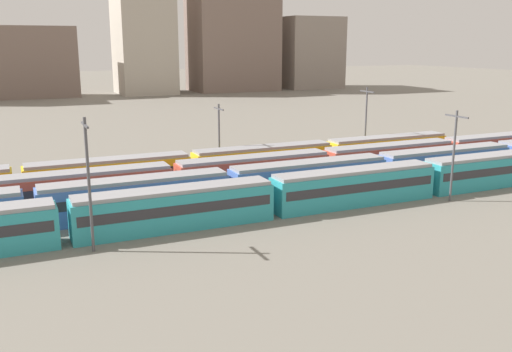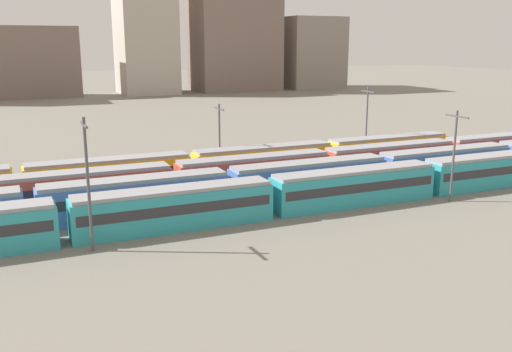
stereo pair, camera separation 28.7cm
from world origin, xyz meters
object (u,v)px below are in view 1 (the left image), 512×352
(catenary_pole_0, at_px, (454,151))
(train_track_3, at_px, (191,167))
(catenary_pole_1, at_px, (366,120))
(train_track_1, at_px, (381,170))
(train_track_0, at_px, (427,178))
(catenary_pole_3, at_px, (219,135))
(train_track_2, at_px, (325,165))
(catenary_pole_2, at_px, (89,179))

(catenary_pole_0, bearing_deg, train_track_3, 140.20)
(catenary_pole_1, bearing_deg, train_track_1, -117.80)
(train_track_0, relative_size, catenary_pole_3, 12.63)
(train_track_0, xyz_separation_m, catenary_pole_1, (4.65, 18.45, 3.78))
(train_track_0, height_order, train_track_1, same)
(train_track_2, distance_m, catenary_pole_1, 14.36)
(train_track_0, distance_m, catenary_pole_1, 19.40)
(train_track_0, relative_size, train_track_3, 1.51)
(train_track_0, xyz_separation_m, catenary_pole_3, (-17.30, 18.34, 3.08))
(catenary_pole_1, bearing_deg, catenary_pole_3, -179.70)
(train_track_3, height_order, catenary_pole_3, catenary_pole_3)
(train_track_0, bearing_deg, train_track_2, 122.49)
(train_track_0, xyz_separation_m, train_track_1, (-2.34, 5.20, 0.00))
(train_track_1, distance_m, catenary_pole_3, 20.15)
(train_track_0, distance_m, catenary_pole_3, 25.39)
(train_track_2, relative_size, catenary_pole_2, 10.48)
(catenary_pole_1, relative_size, catenary_pole_2, 0.96)
(train_track_2, height_order, catenary_pole_0, catenary_pole_0)
(train_track_1, xyz_separation_m, catenary_pole_1, (6.99, 13.25, 3.78))
(train_track_0, distance_m, catenary_pole_0, 4.61)
(train_track_0, bearing_deg, catenary_pole_0, -80.86)
(train_track_1, height_order, train_track_2, same)
(catenary_pole_1, relative_size, catenary_pole_3, 1.15)
(train_track_3, relative_size, catenary_pole_1, 7.28)
(train_track_0, bearing_deg, train_track_3, 144.57)
(catenary_pole_0, bearing_deg, train_track_1, 108.88)
(train_track_1, xyz_separation_m, catenary_pole_3, (-14.96, 13.14, 3.08))
(catenary_pole_2, distance_m, catenary_pole_3, 28.20)
(catenary_pole_2, bearing_deg, train_track_3, 52.72)
(train_track_1, relative_size, catenary_pole_2, 10.48)
(catenary_pole_3, bearing_deg, catenary_pole_0, -50.28)
(train_track_0, relative_size, train_track_2, 1.00)
(train_track_1, bearing_deg, catenary_pole_1, 62.20)
(train_track_1, xyz_separation_m, train_track_2, (-4.29, 5.20, 0.00))
(train_track_2, bearing_deg, catenary_pole_2, -155.75)
(train_track_3, bearing_deg, train_track_0, -35.43)
(catenary_pole_0, distance_m, catenary_pole_1, 21.93)
(train_track_0, distance_m, train_track_2, 12.33)
(train_track_0, xyz_separation_m, catenary_pole_0, (0.49, -3.08, 3.40))
(train_track_2, xyz_separation_m, catenary_pole_1, (11.27, 8.05, 3.78))
(train_track_3, height_order, catenary_pole_0, catenary_pole_0)
(train_track_0, bearing_deg, catenary_pole_1, 75.85)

